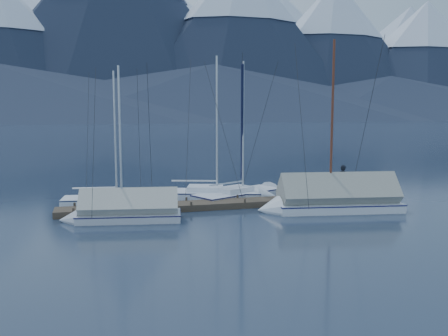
{
  "coord_description": "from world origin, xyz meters",
  "views": [
    {
      "loc": [
        -6.81,
        -23.12,
        5.34
      ],
      "look_at": [
        0.0,
        2.0,
        2.2
      ],
      "focal_mm": 38.0,
      "sensor_mm": 36.0,
      "label": 1
    }
  ],
  "objects_px": {
    "sailboat_open_left": "(125,201)",
    "sailboat_covered_near": "(327,202)",
    "sailboat_open_mid": "(225,195)",
    "sailboat_open_right": "(248,194)",
    "sailboat_covered_far": "(120,213)",
    "person": "(343,180)"
  },
  "relations": [
    {
      "from": "sailboat_covered_far",
      "to": "sailboat_open_left",
      "type": "bearing_deg",
      "value": 83.64
    },
    {
      "from": "sailboat_covered_near",
      "to": "sailboat_open_mid",
      "type": "bearing_deg",
      "value": 130.59
    },
    {
      "from": "sailboat_open_mid",
      "to": "sailboat_covered_near",
      "type": "xyz_separation_m",
      "value": [
        4.31,
        -5.03,
        0.33
      ]
    },
    {
      "from": "sailboat_covered_near",
      "to": "sailboat_covered_far",
      "type": "relative_size",
      "value": 1.22
    },
    {
      "from": "sailboat_open_mid",
      "to": "person",
      "type": "relative_size",
      "value": 5.22
    },
    {
      "from": "sailboat_open_left",
      "to": "sailboat_covered_far",
      "type": "height_order",
      "value": "sailboat_open_left"
    },
    {
      "from": "person",
      "to": "sailboat_open_mid",
      "type": "bearing_deg",
      "value": 43.84
    },
    {
      "from": "sailboat_open_left",
      "to": "sailboat_open_right",
      "type": "xyz_separation_m",
      "value": [
        7.62,
        0.14,
        0.01
      ]
    },
    {
      "from": "sailboat_open_left",
      "to": "sailboat_covered_far",
      "type": "relative_size",
      "value": 1.02
    },
    {
      "from": "sailboat_open_left",
      "to": "sailboat_open_mid",
      "type": "relative_size",
      "value": 0.88
    },
    {
      "from": "sailboat_open_mid",
      "to": "sailboat_covered_far",
      "type": "xyz_separation_m",
      "value": [
        -6.58,
        -4.52,
        0.24
      ]
    },
    {
      "from": "sailboat_open_left",
      "to": "sailboat_open_mid",
      "type": "distance_m",
      "value": 6.08
    },
    {
      "from": "sailboat_open_mid",
      "to": "person",
      "type": "bearing_deg",
      "value": -22.1
    },
    {
      "from": "sailboat_covered_far",
      "to": "person",
      "type": "height_order",
      "value": "sailboat_covered_far"
    },
    {
      "from": "sailboat_open_left",
      "to": "sailboat_covered_far",
      "type": "bearing_deg",
      "value": -96.36
    },
    {
      "from": "sailboat_covered_near",
      "to": "sailboat_covered_far",
      "type": "distance_m",
      "value": 10.9
    },
    {
      "from": "sailboat_covered_far",
      "to": "sailboat_covered_near",
      "type": "bearing_deg",
      "value": -2.64
    },
    {
      "from": "sailboat_open_left",
      "to": "sailboat_covered_near",
      "type": "distance_m",
      "value": 11.53
    },
    {
      "from": "sailboat_open_left",
      "to": "sailboat_open_right",
      "type": "distance_m",
      "value": 7.62
    },
    {
      "from": "sailboat_open_right",
      "to": "person",
      "type": "xyz_separation_m",
      "value": [
        5.03,
        -2.78,
        1.09
      ]
    },
    {
      "from": "sailboat_open_left",
      "to": "sailboat_covered_near",
      "type": "bearing_deg",
      "value": -25.71
    },
    {
      "from": "sailboat_open_right",
      "to": "sailboat_covered_far",
      "type": "bearing_deg",
      "value": -150.25
    }
  ]
}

